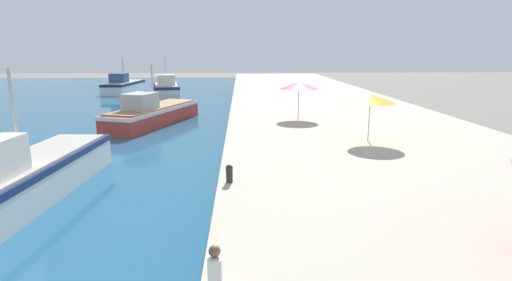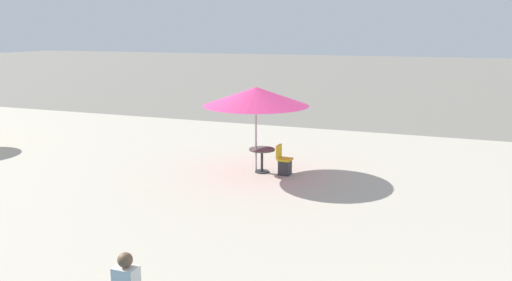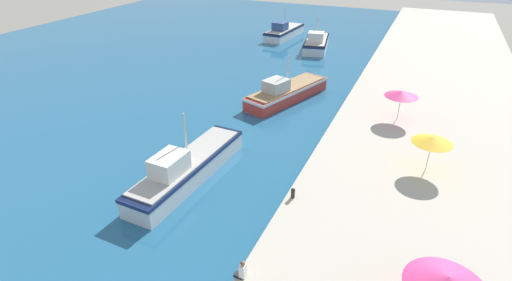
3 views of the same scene
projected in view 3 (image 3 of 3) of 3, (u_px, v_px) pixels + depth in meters
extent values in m
cube|color=#235B7F|center=(148.00, 54.00, 53.21)|extent=(56.00, 90.00, 0.04)
cube|color=#BCB29E|center=(439.00, 90.00, 40.37)|extent=(16.00, 90.00, 0.78)
cube|color=silver|center=(189.00, 169.00, 26.59)|extent=(2.87, 10.75, 1.38)
cube|color=navy|center=(188.00, 162.00, 26.32)|extent=(2.93, 10.86, 0.25)
cube|color=#ADA89E|center=(188.00, 160.00, 26.24)|extent=(2.64, 9.89, 0.10)
cube|color=silver|center=(169.00, 164.00, 24.45)|extent=(1.75, 2.42, 1.24)
cylinder|color=#B7B2A8|center=(185.00, 137.00, 25.43)|extent=(0.12, 0.12, 3.31)
cube|color=red|center=(287.00, 93.00, 38.81)|extent=(5.59, 10.15, 1.25)
cube|color=silver|center=(287.00, 89.00, 38.57)|extent=(5.67, 10.26, 0.25)
cube|color=#99754C|center=(287.00, 87.00, 38.49)|extent=(5.14, 9.34, 0.10)
cube|color=#B7B2A8|center=(276.00, 86.00, 37.08)|extent=(2.39, 2.63, 1.13)
cylinder|color=#B7B2A8|center=(288.00, 71.00, 37.75)|extent=(0.12, 0.12, 3.00)
cube|color=silver|center=(316.00, 44.00, 54.80)|extent=(4.30, 8.38, 1.33)
cube|color=navy|center=(316.00, 40.00, 54.54)|extent=(4.37, 8.47, 0.25)
cube|color=#ADA89E|center=(317.00, 39.00, 54.46)|extent=(3.96, 7.71, 0.10)
cube|color=silver|center=(316.00, 37.00, 52.95)|extent=(2.29, 2.10, 1.20)
cylinder|color=#B7B2A8|center=(317.00, 27.00, 53.67)|extent=(0.12, 0.12, 3.20)
cube|color=white|center=(284.00, 33.00, 60.67)|extent=(3.42, 9.14, 1.30)
cube|color=navy|center=(284.00, 29.00, 60.42)|extent=(3.48, 9.23, 0.25)
cube|color=#ADA89E|center=(284.00, 28.00, 60.34)|extent=(3.14, 8.41, 0.10)
cube|color=#334C7F|center=(280.00, 26.00, 58.82)|extent=(2.05, 2.12, 1.17)
cylinder|color=#B7B2A8|center=(285.00, 17.00, 59.57)|extent=(0.12, 0.12, 3.13)
cylinder|color=#B7B7B7|center=(429.00, 155.00, 25.98)|extent=(0.06, 0.06, 2.16)
cone|color=yellow|center=(433.00, 140.00, 25.43)|extent=(2.58, 2.58, 0.45)
cylinder|color=#B7B7B7|center=(399.00, 107.00, 32.87)|extent=(0.06, 0.06, 2.19)
cone|color=#E5387A|center=(402.00, 94.00, 32.31)|extent=(2.70, 2.70, 0.47)
cube|color=#232328|center=(239.00, 275.00, 18.34)|extent=(0.43, 0.28, 0.16)
cube|color=silver|center=(243.00, 270.00, 18.08)|extent=(0.26, 0.36, 0.64)
sphere|color=brown|center=(243.00, 263.00, 17.87)|extent=(0.23, 0.23, 0.23)
cylinder|color=#2D2823|center=(293.00, 194.00, 23.64)|extent=(0.24, 0.24, 0.45)
sphere|color=#2D2823|center=(293.00, 190.00, 23.50)|extent=(0.26, 0.26, 0.26)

